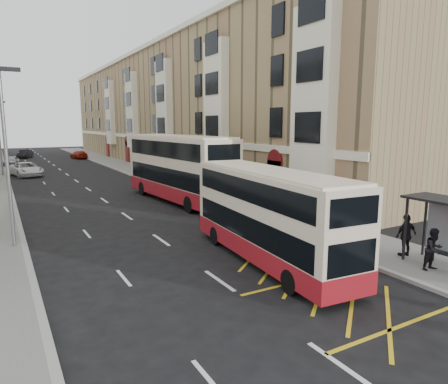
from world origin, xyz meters
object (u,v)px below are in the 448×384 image
pedestrian_mid (434,249)px  street_lamp_far (0,134)px  street_lamp_near (7,148)px  car_silver (11,161)px  car_red (79,155)px  white_van (26,169)px  car_dark (25,154)px  double_decker_rear (179,168)px  pedestrian_far (406,235)px  double_decker_front (269,216)px

pedestrian_mid → street_lamp_far: bearing=113.3°
street_lamp_near → car_silver: 41.50m
street_lamp_far → car_red: size_ratio=1.79×
street_lamp_far → car_silver: street_lamp_far is taller
street_lamp_near → car_silver: size_ratio=1.94×
white_van → car_red: size_ratio=1.23×
car_silver → car_dark: (2.55, 13.97, 0.01)m
double_decker_rear → white_van: (-8.92, 21.85, -1.72)m
pedestrian_mid → pedestrian_far: pedestrian_far is taller
double_decker_front → car_dark: double_decker_front is taller
street_lamp_far → white_van: bearing=-29.2°
pedestrian_mid → white_van: size_ratio=0.30×
white_van → car_dark: (1.47, 26.51, -0.05)m
white_van → car_silver: bearing=83.0°
white_van → car_dark: white_van is taller
car_red → pedestrian_mid: bearing=83.4°
street_lamp_far → white_van: size_ratio=1.45×
white_van → pedestrian_mid: bearing=-85.8°
car_silver → pedestrian_mid: bearing=-65.2°
car_silver → car_red: car_silver is taller
double_decker_front → pedestrian_far: 5.96m
car_red → street_lamp_far: bearing=50.7°
double_decker_front → double_decker_rear: (2.04, 14.11, 0.51)m
street_lamp_far → double_decker_rear: 25.74m
car_red → pedestrian_far: bearing=84.0°
pedestrian_mid → car_silver: pedestrian_mid is taller
double_decker_front → double_decker_rear: bearing=86.2°
street_lamp_near → double_decker_front: bearing=-38.4°
double_decker_rear → pedestrian_mid: 18.59m
street_lamp_far → car_dark: bearing=81.7°
street_lamp_near → car_dark: bearing=86.2°
street_lamp_far → white_van: (2.22, -1.24, -3.87)m
pedestrian_far → car_red: pedestrian_far is taller
car_silver → car_dark: car_dark is taller
double_decker_front → double_decker_rear: size_ratio=0.80×
street_lamp_far → double_decker_rear: bearing=-64.2°
double_decker_rear → white_van: 23.67m
double_decker_front → car_dark: (-5.40, 62.48, -1.26)m
double_decker_front → car_silver: (-7.95, 48.51, -1.27)m
street_lamp_near → pedestrian_far: 17.78m
pedestrian_far → car_silver: pedestrian_far is taller
double_decker_rear → pedestrian_mid: bearing=-85.7°
white_van → car_red: (9.18, 20.70, -0.12)m
street_lamp_near → car_red: bearing=77.0°
street_lamp_near → pedestrian_mid: (13.84, -11.43, -3.66)m
car_dark → car_red: bearing=-18.1°
pedestrian_mid → car_dark: 67.46m
street_lamp_far → double_decker_front: size_ratio=0.81×
car_dark → street_lamp_near: bearing=-74.9°
pedestrian_far → white_van: (-12.16, 38.58, -0.30)m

